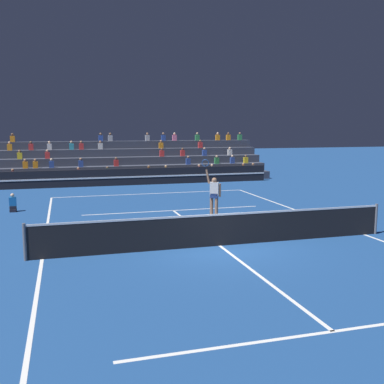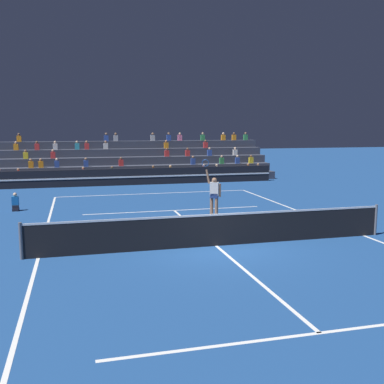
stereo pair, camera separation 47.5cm
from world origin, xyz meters
The scene contains 8 objects.
ground_plane centered at (0.00, 0.00, 0.00)m, with size 120.00×120.00×0.00m, color navy.
court_lines centered at (0.00, 0.00, 0.00)m, with size 11.10×23.90×0.01m.
tennis_net centered at (0.00, 0.00, 0.54)m, with size 12.00×0.10×1.10m.
sponsor_banner_wall centered at (0.00, 16.08, 0.55)m, with size 18.00×0.26×1.10m.
bleacher_stand centered at (0.00, 19.88, 1.02)m, with size 19.81×4.75×3.38m.
ball_kid_courtside centered at (-7.08, 8.16, 0.33)m, with size 0.30×0.36×0.84m.
tennis_player centered at (1.29, 4.43, 0.99)m, with size 0.78×0.49×2.50m.
tennis_ball centered at (-1.86, 4.32, 0.03)m, with size 0.07×0.07×0.07m, color #C6DB33.
Camera 1 is at (-4.77, -13.39, 3.84)m, focal length 42.00 mm.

